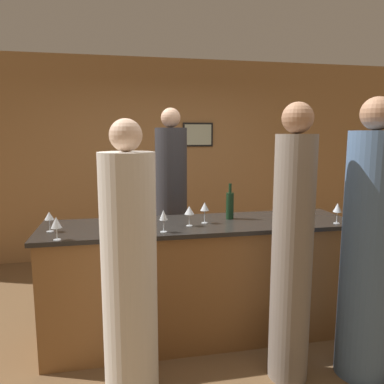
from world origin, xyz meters
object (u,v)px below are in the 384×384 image
Objects in this scene: bartender at (171,212)px; guest_0 at (292,252)px; wine_bottle_0 at (230,205)px; guest_2 at (367,251)px; guest_1 at (129,276)px.

bartender reaches higher than guest_0.
bartender is 6.38× the size of wine_bottle_0.
guest_2 reaches higher than wine_bottle_0.
guest_2 is at bearing -1.77° from guest_1.
guest_0 is at bearing 113.01° from bartender.
guest_0 is 0.83m from wine_bottle_0.
wine_bottle_0 is at bearing 41.59° from guest_1.
guest_1 is 1.25m from wine_bottle_0.
guest_1 is 1.66m from guest_2.
wine_bottle_0 is (0.42, -0.70, 0.19)m from bartender.
guest_0 is 1.06× the size of guest_1.
guest_1 is 5.84× the size of wine_bottle_0.
guest_2 reaches higher than guest_0.
bartender is at bearing 71.93° from guest_1.
guest_1 is at bearing -138.41° from wine_bottle_0.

